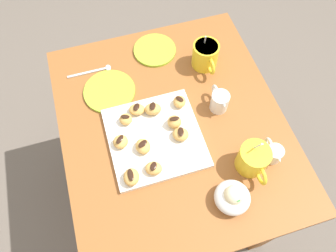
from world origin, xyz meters
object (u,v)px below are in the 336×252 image
coffee_mug_yellow_left (205,55)px  saucer_lime_left (155,50)px  beignet_7 (137,109)px  dining_table (172,143)px  beignet_4 (131,177)px  cream_pitcher_white (219,101)px  chocolate_sauce_pitcher (274,153)px  beignet_0 (173,122)px  pastry_plate_square (155,138)px  beignet_8 (154,168)px  beignet_9 (126,119)px  beignet_5 (153,109)px  beignet_6 (181,134)px  coffee_mug_yellow_right (253,159)px  ice_cream_bowl (233,197)px  beignet_1 (180,102)px  beignet_2 (121,142)px  beignet_3 (143,146)px  saucer_lime_right (109,91)px

coffee_mug_yellow_left → saucer_lime_left: (-0.11, -0.16, -0.05)m
saucer_lime_left → beignet_7: beignet_7 is taller
dining_table → saucer_lime_left: saucer_lime_left is taller
dining_table → beignet_4: bearing=-48.9°
cream_pitcher_white → dining_table: bearing=-84.3°
chocolate_sauce_pitcher → beignet_0: (-0.19, -0.27, 0.00)m
pastry_plate_square → cream_pitcher_white: 0.25m
beignet_8 → coffee_mug_yellow_left: bearing=140.4°
dining_table → beignet_7: (-0.07, -0.10, 0.19)m
beignet_0 → beignet_9: beignet_0 is taller
beignet_5 → beignet_6: bearing=27.3°
beignet_8 → beignet_5: bearing=165.0°
coffee_mug_yellow_right → beignet_7: bearing=-134.0°
coffee_mug_yellow_left → pastry_plate_square: bearing=-46.7°
ice_cream_bowl → beignet_1: 0.36m
ice_cream_bowl → beignet_6: 0.25m
dining_table → beignet_2: beignet_2 is taller
cream_pitcher_white → beignet_3: (0.08, -0.29, -0.01)m
beignet_7 → cream_pitcher_white: bearing=79.0°
beignet_5 → beignet_6: 0.13m
beignet_1 → beignet_7: (-0.01, -0.14, -0.00)m
dining_table → beignet_0: 0.19m
saucer_lime_left → beignet_7: size_ratio=3.03×
dining_table → beignet_6: size_ratio=16.69×
saucer_lime_left → pastry_plate_square: bearing=-15.6°
ice_cream_bowl → saucer_lime_left: 0.62m
beignet_0 → beignet_6: (0.05, 0.01, -0.00)m
pastry_plate_square → beignet_6: beignet_6 is taller
dining_table → beignet_7: bearing=-123.6°
coffee_mug_yellow_right → cream_pitcher_white: coffee_mug_yellow_right is taller
dining_table → beignet_7: beignet_7 is taller
beignet_4 → beignet_8: bearing=96.8°
beignet_8 → saucer_lime_left: bearing=164.0°
coffee_mug_yellow_right → saucer_lime_right: (-0.40, -0.36, -0.04)m
chocolate_sauce_pitcher → pastry_plate_square: bearing=-116.9°
pastry_plate_square → beignet_5: bearing=168.0°
beignet_1 → beignet_7: bearing=-95.1°
chocolate_sauce_pitcher → beignet_7: chocolate_sauce_pitcher is taller
chocolate_sauce_pitcher → saucer_lime_left: (-0.53, -0.23, -0.03)m
coffee_mug_yellow_left → coffee_mug_yellow_right: 0.42m
cream_pitcher_white → beignet_4: size_ratio=1.90×
dining_table → pastry_plate_square: (0.04, -0.07, 0.16)m
saucer_lime_right → beignet_5: beignet_5 is taller
saucer_lime_left → beignet_4: 0.52m
pastry_plate_square → beignet_8: bearing=-17.3°
beignet_4 → beignet_7: size_ratio=1.04×
beignet_3 → beignet_6: bearing=92.8°
chocolate_sauce_pitcher → beignet_0: 0.33m
beignet_0 → beignet_2: bearing=-84.5°
cream_pitcher_white → saucer_lime_right: (-0.17, -0.34, -0.03)m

